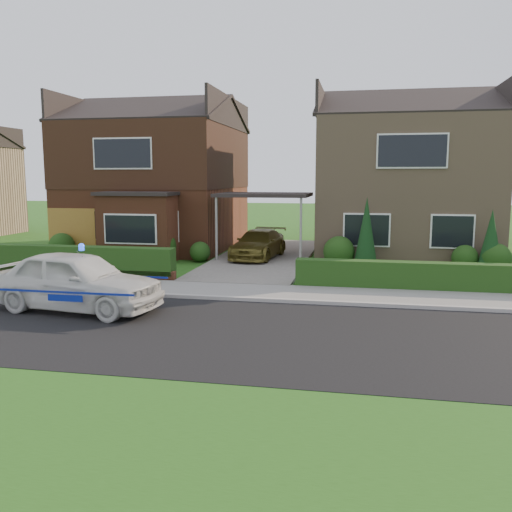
# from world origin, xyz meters

# --- Properties ---
(ground) EXTENTS (120.00, 120.00, 0.00)m
(ground) POSITION_xyz_m (0.00, 0.00, 0.00)
(ground) COLOR #235115
(ground) RESTS_ON ground
(road) EXTENTS (60.00, 6.00, 0.02)m
(road) POSITION_xyz_m (0.00, 0.00, 0.00)
(road) COLOR black
(road) RESTS_ON ground
(kerb) EXTENTS (60.00, 0.16, 0.12)m
(kerb) POSITION_xyz_m (0.00, 3.05, 0.06)
(kerb) COLOR #9E9993
(kerb) RESTS_ON ground
(sidewalk) EXTENTS (60.00, 2.00, 0.10)m
(sidewalk) POSITION_xyz_m (0.00, 4.10, 0.05)
(sidewalk) COLOR slate
(sidewalk) RESTS_ON ground
(grass_verge) EXTENTS (60.00, 4.00, 0.01)m
(grass_verge) POSITION_xyz_m (0.00, -5.00, 0.00)
(grass_verge) COLOR #235115
(grass_verge) RESTS_ON ground
(driveway) EXTENTS (3.80, 12.00, 0.12)m
(driveway) POSITION_xyz_m (0.00, 11.00, 0.06)
(driveway) COLOR #666059
(driveway) RESTS_ON ground
(house_left) EXTENTS (7.50, 9.53, 7.25)m
(house_left) POSITION_xyz_m (-5.78, 13.90, 3.81)
(house_left) COLOR brown
(house_left) RESTS_ON ground
(house_right) EXTENTS (7.50, 8.06, 7.25)m
(house_right) POSITION_xyz_m (5.80, 13.99, 3.66)
(house_right) COLOR #977A5C
(house_right) RESTS_ON ground
(carport_link) EXTENTS (3.80, 3.00, 2.77)m
(carport_link) POSITION_xyz_m (0.00, 10.95, 2.66)
(carport_link) COLOR black
(carport_link) RESTS_ON ground
(garage_door) EXTENTS (2.20, 0.10, 2.10)m
(garage_door) POSITION_xyz_m (-8.25, 9.96, 1.05)
(garage_door) COLOR brown
(garage_door) RESTS_ON ground
(dwarf_wall) EXTENTS (7.70, 0.25, 0.36)m
(dwarf_wall) POSITION_xyz_m (-5.80, 5.30, 0.18)
(dwarf_wall) COLOR brown
(dwarf_wall) RESTS_ON ground
(hedge_left) EXTENTS (7.50, 0.55, 0.90)m
(hedge_left) POSITION_xyz_m (-5.80, 5.45, 0.00)
(hedge_left) COLOR #123310
(hedge_left) RESTS_ON ground
(hedge_right) EXTENTS (7.50, 0.55, 0.80)m
(hedge_right) POSITION_xyz_m (5.80, 5.35, 0.00)
(hedge_right) COLOR #123310
(hedge_right) RESTS_ON ground
(shrub_left_far) EXTENTS (1.08, 1.08, 1.08)m
(shrub_left_far) POSITION_xyz_m (-8.50, 9.50, 0.54)
(shrub_left_far) COLOR #123310
(shrub_left_far) RESTS_ON ground
(shrub_left_mid) EXTENTS (1.32, 1.32, 1.32)m
(shrub_left_mid) POSITION_xyz_m (-4.00, 9.30, 0.66)
(shrub_left_mid) COLOR #123310
(shrub_left_mid) RESTS_ON ground
(shrub_left_near) EXTENTS (0.84, 0.84, 0.84)m
(shrub_left_near) POSITION_xyz_m (-2.40, 9.60, 0.42)
(shrub_left_near) COLOR #123310
(shrub_left_near) RESTS_ON ground
(shrub_right_near) EXTENTS (1.20, 1.20, 1.20)m
(shrub_right_near) POSITION_xyz_m (3.20, 9.40, 0.60)
(shrub_right_near) COLOR #123310
(shrub_right_near) RESTS_ON ground
(shrub_right_mid) EXTENTS (0.96, 0.96, 0.96)m
(shrub_right_mid) POSITION_xyz_m (7.80, 9.50, 0.48)
(shrub_right_mid) COLOR #123310
(shrub_right_mid) RESTS_ON ground
(shrub_right_far) EXTENTS (1.08, 1.08, 1.08)m
(shrub_right_far) POSITION_xyz_m (8.80, 9.20, 0.54)
(shrub_right_far) COLOR #123310
(shrub_right_far) RESTS_ON ground
(conifer_a) EXTENTS (0.90, 0.90, 2.60)m
(conifer_a) POSITION_xyz_m (4.20, 9.20, 1.30)
(conifer_a) COLOR black
(conifer_a) RESTS_ON ground
(conifer_b) EXTENTS (0.90, 0.90, 2.20)m
(conifer_b) POSITION_xyz_m (8.60, 9.20, 1.10)
(conifer_b) COLOR black
(conifer_b) RESTS_ON ground
(police_car) EXTENTS (4.19, 4.76, 1.72)m
(police_car) POSITION_xyz_m (-3.16, 1.20, 0.78)
(police_car) COLOR silver
(police_car) RESTS_ON ground
(driveway_car) EXTENTS (2.04, 4.10, 1.15)m
(driveway_car) POSITION_xyz_m (-0.14, 10.46, 0.69)
(driveway_car) COLOR brown
(driveway_car) RESTS_ON driveway
(potted_plant_a) EXTENTS (0.49, 0.41, 0.79)m
(potted_plant_a) POSITION_xyz_m (-6.37, 6.00, 0.40)
(potted_plant_a) COLOR gray
(potted_plant_a) RESTS_ON ground
(potted_plant_b) EXTENTS (0.58, 0.58, 0.82)m
(potted_plant_b) POSITION_xyz_m (-5.20, 9.00, 0.41)
(potted_plant_b) COLOR gray
(potted_plant_b) RESTS_ON ground
(potted_plant_c) EXTENTS (0.46, 0.46, 0.72)m
(potted_plant_c) POSITION_xyz_m (-4.96, 7.81, 0.36)
(potted_plant_c) COLOR gray
(potted_plant_c) RESTS_ON ground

